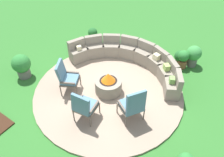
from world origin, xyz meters
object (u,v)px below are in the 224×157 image
object	(u,v)px
curved_stone_bench	(130,59)
potted_plant_1	(180,57)
potted_plant_4	(93,35)
potted_plant_0	(183,59)
lounge_chair_front_left	(67,77)
lounge_chair_back_left	(133,105)
potted_plant_5	(22,65)
fire_pit	(108,84)
potted_plant_2	(194,55)
lounge_chair_front_right	(84,106)

from	to	relation	value
curved_stone_bench	potted_plant_1	distance (m)	1.82
potted_plant_4	potted_plant_0	bearing A→B (deg)	8.66
lounge_chair_front_left	lounge_chair_back_left	size ratio (longest dim) A/B	0.96
curved_stone_bench	potted_plant_0	distance (m)	1.89
potted_plant_5	lounge_chair_back_left	bearing A→B (deg)	7.23
lounge_chair_front_left	potted_plant_0	world-z (taller)	lounge_chair_front_left
potted_plant_0	potted_plant_1	bearing A→B (deg)	157.77
curved_stone_bench	potted_plant_0	world-z (taller)	curved_stone_bench
fire_pit	potted_plant_4	xyz separation A→B (m)	(-2.26, 2.05, 0.00)
fire_pit	lounge_chair_back_left	distance (m)	1.34
lounge_chair_back_left	potted_plant_5	xyz separation A→B (m)	(-4.07, -0.52, -0.15)
lounge_chair_front_left	lounge_chair_back_left	xyz separation A→B (m)	(2.29, 0.18, 0.01)
potted_plant_5	potted_plant_0	bearing A→B (deg)	40.33
potted_plant_1	potted_plant_5	world-z (taller)	potted_plant_5
curved_stone_bench	potted_plant_4	xyz separation A→B (m)	(-2.15, 0.54, -0.04)
curved_stone_bench	lounge_chair_front_left	distance (m)	2.43
curved_stone_bench	potted_plant_2	world-z (taller)	curved_stone_bench
potted_plant_1	potted_plant_5	distance (m)	5.57
potted_plant_1	potted_plant_5	bearing A→B (deg)	-138.33
lounge_chair_front_left	potted_plant_5	xyz separation A→B (m)	(-1.78, -0.34, -0.14)
fire_pit	curved_stone_bench	distance (m)	1.52
potted_plant_5	curved_stone_bench	bearing A→B (deg)	42.81
potted_plant_2	potted_plant_5	distance (m)	6.04
curved_stone_bench	lounge_chair_front_right	size ratio (longest dim) A/B	3.94
lounge_chair_front_right	lounge_chair_back_left	bearing A→B (deg)	25.72
fire_pit	potted_plant_4	world-z (taller)	fire_pit
lounge_chair_front_left	potted_plant_0	xyz separation A→B (m)	(2.52, 3.31, -0.24)
potted_plant_4	potted_plant_5	world-z (taller)	potted_plant_5
lounge_chair_front_right	potted_plant_2	world-z (taller)	lounge_chair_front_right
lounge_chair_front_left	potted_plant_2	distance (m)	4.58
lounge_chair_front_left	potted_plant_2	xyz separation A→B (m)	(2.77, 3.64, -0.17)
potted_plant_4	fire_pit	bearing A→B (deg)	-42.13
lounge_chair_back_left	potted_plant_4	bearing A→B (deg)	83.60
potted_plant_1	potted_plant_2	bearing A→B (deg)	35.25
potted_plant_0	potted_plant_4	size ratio (longest dim) A/B	1.04
curved_stone_bench	potted_plant_5	xyz separation A→B (m)	(-2.75, -2.55, 0.09)
potted_plant_1	potted_plant_0	bearing A→B (deg)	-22.23
fire_pit	potted_plant_2	distance (m)	3.39
fire_pit	potted_plant_2	bearing A→B (deg)	60.29
curved_stone_bench	potted_plant_1	bearing A→B (deg)	39.34
lounge_chair_back_left	potted_plant_2	bearing A→B (deg)	22.29
lounge_chair_back_left	potted_plant_2	size ratio (longest dim) A/B	1.45
potted_plant_1	potted_plant_4	world-z (taller)	potted_plant_4
fire_pit	potted_plant_1	size ratio (longest dim) A/B	1.42
lounge_chair_front_right	potted_plant_0	bearing A→B (deg)	61.64
lounge_chair_back_left	potted_plant_1	world-z (taller)	lounge_chair_back_left
potted_plant_5	lounge_chair_front_right	bearing A→B (deg)	-4.86
lounge_chair_front_right	potted_plant_1	distance (m)	4.14
lounge_chair_front_left	lounge_chair_back_left	distance (m)	2.30
potted_plant_1	curved_stone_bench	bearing A→B (deg)	-140.66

